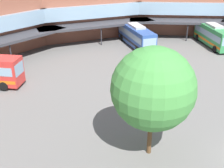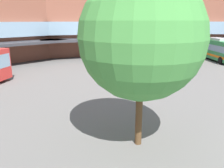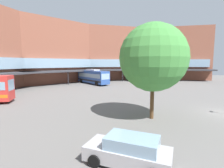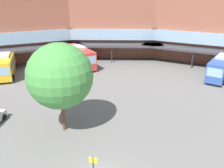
# 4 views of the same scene
# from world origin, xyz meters

# --- Properties ---
(station_building) EXTENTS (86.35, 48.75, 16.17)m
(station_building) POSITION_xyz_m (-0.00, 23.14, 7.68)
(station_building) COLOR #93543F
(station_building) RESTS_ON ground
(bus_0) EXTENTS (8.18, 10.65, 3.69)m
(bus_0) POSITION_xyz_m (18.47, 23.91, 1.87)
(bus_0) COLOR #2D519E
(bus_0) RESTS_ON ground
(bus_1) EXTENTS (8.66, 9.05, 3.72)m
(bus_1) POSITION_xyz_m (26.89, 13.77, 1.88)
(bus_1) COLOR #338C4C
(bus_1) RESTS_ON ground
(plaza_tree) EXTENTS (6.23, 6.23, 8.84)m
(plaza_tree) POSITION_xyz_m (-4.21, 6.94, 5.72)
(plaza_tree) COLOR brown
(plaza_tree) RESTS_ON ground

